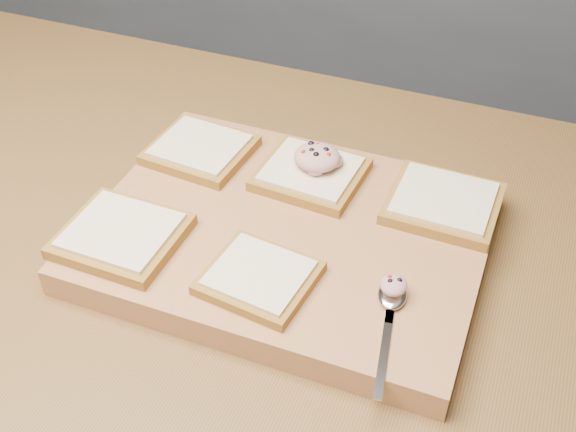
% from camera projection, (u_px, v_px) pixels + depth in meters
% --- Properties ---
extents(back_counter, '(3.60, 0.62, 0.94)m').
position_uv_depth(back_counter, '(504.00, 51.00, 2.11)').
color(back_counter, slate).
rests_on(back_counter, ground).
extents(cutting_board, '(0.45, 0.34, 0.04)m').
position_uv_depth(cutting_board, '(288.00, 236.00, 0.85)').
color(cutting_board, tan).
rests_on(cutting_board, island_counter).
extents(bread_far_left, '(0.13, 0.12, 0.02)m').
position_uv_depth(bread_far_left, '(200.00, 149.00, 0.93)').
color(bread_far_left, '#A07129').
rests_on(bread_far_left, cutting_board).
extents(bread_far_center, '(0.13, 0.12, 0.02)m').
position_uv_depth(bread_far_center, '(311.00, 173.00, 0.89)').
color(bread_far_center, '#A07129').
rests_on(bread_far_center, cutting_board).
extents(bread_far_right, '(0.13, 0.12, 0.02)m').
position_uv_depth(bread_far_right, '(443.00, 202.00, 0.85)').
color(bread_far_right, '#A07129').
rests_on(bread_far_right, cutting_board).
extents(bread_near_left, '(0.13, 0.12, 0.02)m').
position_uv_depth(bread_near_left, '(122.00, 235.00, 0.81)').
color(bread_near_left, '#A07129').
rests_on(bread_near_left, cutting_board).
extents(bread_near_center, '(0.12, 0.11, 0.02)m').
position_uv_depth(bread_near_center, '(259.00, 277.00, 0.76)').
color(bread_near_center, '#A07129').
rests_on(bread_near_center, cutting_board).
extents(tuna_salad_dollop, '(0.06, 0.05, 0.03)m').
position_uv_depth(tuna_salad_dollop, '(317.00, 157.00, 0.88)').
color(tuna_salad_dollop, tan).
rests_on(tuna_salad_dollop, bread_far_center).
extents(spoon, '(0.04, 0.15, 0.01)m').
position_uv_depth(spoon, '(391.00, 302.00, 0.74)').
color(spoon, silver).
rests_on(spoon, cutting_board).
extents(spoon_salad, '(0.03, 0.03, 0.02)m').
position_uv_depth(spoon_salad, '(394.00, 285.00, 0.74)').
color(spoon_salad, tan).
rests_on(spoon_salad, spoon).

